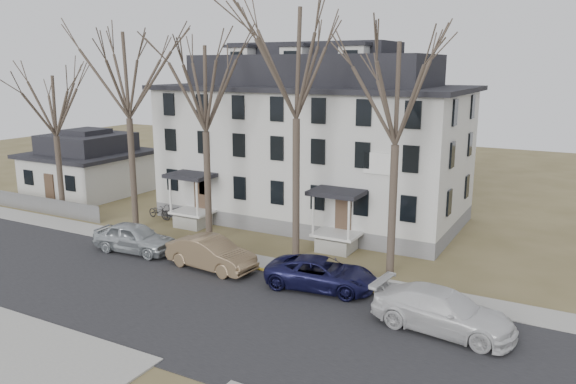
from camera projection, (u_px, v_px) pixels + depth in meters
The scene contains 18 objects.
ground at pixel (167, 322), 23.69m from camera, with size 120.00×120.00×0.00m, color brown.
main_road at pixel (196, 305), 25.40m from camera, with size 120.00×10.00×0.04m, color #27272A.
far_sidewalk at pixel (264, 264), 30.53m from camera, with size 120.00×2.00×0.08m, color #A09F97.
yellow_curb at pixel (342, 287), 27.42m from camera, with size 14.00×0.25×0.06m, color gold.
boarding_house at pixel (313, 142), 38.79m from camera, with size 20.80×12.36×12.05m.
small_house at pixel (89, 166), 47.17m from camera, with size 8.70×8.70×5.00m.
fence at pixel (32, 211), 41.64m from camera, with size 14.00×0.06×1.20m, color gray.
tree_far_left at pixel (126, 69), 34.92m from camera, with size 8.40×8.40×13.72m.
tree_mid_left at pixel (204, 83), 32.28m from camera, with size 7.80×7.80×12.74m.
tree_center at pixel (297, 55), 29.14m from camera, with size 9.00×9.00×14.70m.
tree_mid_right at pixel (398, 86), 26.90m from camera, with size 7.80×7.80×12.74m.
tree_bungalow at pixel (53, 102), 38.69m from camera, with size 6.60×6.60×10.78m.
car_silver at pixel (135, 238), 32.30m from camera, with size 2.01×5.00×1.70m, color #AFB5B9.
car_tan at pixel (211, 254), 29.64m from camera, with size 1.78×5.09×1.68m, color #7A6245.
car_navy at pixel (321, 274), 27.05m from camera, with size 2.48×5.37×1.49m, color #14143D.
car_white at pixel (443, 312), 22.73m from camera, with size 2.36×5.81×1.69m, color silver.
bicycle_left at pixel (159, 212), 39.41m from camera, with size 0.67×1.91×1.00m, color black.
bicycle_right at pixel (172, 214), 38.55m from camera, with size 0.53×1.86×1.12m, color black.
Camera 1 is at (15.01, -16.72, 10.62)m, focal length 35.00 mm.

